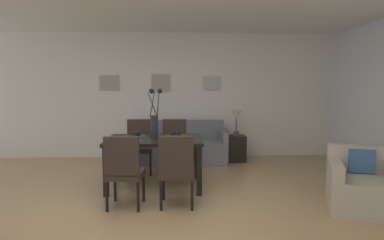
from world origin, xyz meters
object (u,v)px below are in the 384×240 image
Objects in this scene: dining_table at (155,144)px; framed_picture_left at (109,83)px; dining_chair_far_right at (174,143)px; table_lamp at (236,117)px; dining_chair_near_left at (124,168)px; dining_chair_far_left at (177,167)px; centerpiece_vase at (154,119)px; armchair at (363,186)px; dining_chair_near_right at (139,143)px; framed_picture_center at (161,83)px; side_table at (236,148)px; bowl_far_right at (176,133)px; bowl_near_left at (131,138)px; bowl_far_left at (176,138)px; framed_picture_right at (212,83)px; sofa at (177,148)px; bowl_near_right at (135,134)px.

framed_picture_left reaches higher than dining_table.
dining_chair_far_right is at bearing -43.07° from framed_picture_left.
table_lamp is at bearing 33.08° from dining_chair_far_right.
dining_chair_far_left is at bearing 1.39° from dining_chair_near_left.
armchair is at bearing -20.85° from centerpiece_vase.
dining_chair_near_left is 0.90× the size of armchair.
framed_picture_center is (0.33, 1.24, 1.05)m from dining_chair_near_right.
armchair is at bearing -32.47° from dining_chair_near_right.
dining_chair_far_right is 1.25× the size of centerpiece_vase.
dining_chair_near_left reaches higher than side_table.
dining_chair_far_left is 1.77× the size of side_table.
bowl_far_right is (-0.02, 1.08, 0.27)m from dining_chair_far_left.
dining_table is at bearing 34.42° from bowl_near_left.
framed_picture_center is at bearing 75.32° from dining_chair_near_right.
bowl_far_left is at bearing -59.40° from framed_picture_left.
armchair is 4.28m from framed_picture_center.
side_table is at bearing 112.82° from armchair.
dining_table is at bearing 159.18° from armchair.
framed_picture_center reaches higher than framed_picture_right.
framed_picture_left reaches higher than dining_chair_near_right.
armchair is 2.81× the size of framed_picture_right.
framed_picture_left is (-1.38, 2.34, 0.78)m from bowl_far_left.
table_lamp is at bearing 90.00° from side_table.
side_table is 0.63m from table_lamp.
dining_chair_far_left is at bearing -90.18° from sofa.
dining_chair_near_right is 2.28× the size of framed_picture_left.
side_table is 1.45m from framed_picture_right.
bowl_near_right and bowl_far_left have the same top height.
dining_chair_far_right is 1.82m from framed_picture_right.
armchair is (2.96, -1.88, -0.23)m from dining_chair_near_right.
framed_picture_center is (-1.52, 0.47, 1.30)m from side_table.
bowl_far_left is (-0.02, 0.65, 0.27)m from dining_chair_far_left.
framed_picture_center is at bearing 125.11° from sofa.
framed_picture_center is at bearing 90.00° from dining_table.
bowl_near_right is at bearing 89.87° from dining_chair_near_left.
side_table is at bearing 45.67° from bowl_near_left.
bowl_near_left is (0.00, 0.67, 0.27)m from dining_chair_near_left.
table_lamp is (1.18, 0.01, 0.61)m from sofa.
bowl_near_right is at bearing -125.94° from framed_picture_right.
dining_chair_far_left is 0.71m from bowl_far_left.
dining_chair_far_left is at bearing -69.11° from dining_table.
dining_chair_near_right is 5.41× the size of bowl_near_right.
dining_table is 8.24× the size of bowl_far_right.
framed_picture_center is at bearing 96.31° from dining_chair_far_left.
dining_chair_far_right is 2.54× the size of framed_picture_right.
dining_chair_far_right is (0.29, 0.86, -0.14)m from dining_table.
framed_picture_left is at bearing 116.75° from centerpiece_vase.
dining_chair_near_right and dining_chair_far_left have the same top height.
dining_chair_near_right is 1.87m from dining_chair_far_left.
armchair is (2.32, -0.79, -0.49)m from bowl_far_left.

